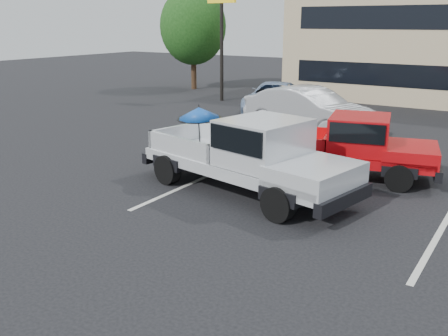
{
  "coord_description": "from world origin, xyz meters",
  "views": [
    {
      "loc": [
        4.35,
        -8.01,
        4.02
      ],
      "look_at": [
        -0.66,
        -0.25,
        1.3
      ],
      "focal_mm": 40.0,
      "sensor_mm": 36.0,
      "label": 1
    }
  ],
  "objects_px": {
    "motel_sign": "(222,8)",
    "tree_left": "(193,26)",
    "silver_pickup": "(255,153)",
    "red_pickup": "(353,144)",
    "silver_sedan": "(308,110)",
    "blue_suv": "(274,98)"
  },
  "relations": [
    {
      "from": "blue_suv",
      "to": "tree_left",
      "type": "bearing_deg",
      "value": 132.62
    },
    {
      "from": "motel_sign",
      "to": "red_pickup",
      "type": "height_order",
      "value": "motel_sign"
    },
    {
      "from": "motel_sign",
      "to": "silver_sedan",
      "type": "xyz_separation_m",
      "value": [
        7.0,
        -4.8,
        -3.81
      ]
    },
    {
      "from": "motel_sign",
      "to": "blue_suv",
      "type": "bearing_deg",
      "value": -23.71
    },
    {
      "from": "tree_left",
      "to": "silver_pickup",
      "type": "height_order",
      "value": "tree_left"
    },
    {
      "from": "tree_left",
      "to": "blue_suv",
      "type": "bearing_deg",
      "value": -30.75
    },
    {
      "from": "tree_left",
      "to": "red_pickup",
      "type": "distance_m",
      "value": 19.12
    },
    {
      "from": "silver_pickup",
      "to": "silver_sedan",
      "type": "height_order",
      "value": "silver_pickup"
    },
    {
      "from": "silver_pickup",
      "to": "blue_suv",
      "type": "xyz_separation_m",
      "value": [
        -4.83,
        10.33,
        -0.37
      ]
    },
    {
      "from": "motel_sign",
      "to": "silver_sedan",
      "type": "bearing_deg",
      "value": -34.46
    },
    {
      "from": "silver_pickup",
      "to": "blue_suv",
      "type": "height_order",
      "value": "silver_pickup"
    },
    {
      "from": "motel_sign",
      "to": "tree_left",
      "type": "xyz_separation_m",
      "value": [
        -4.0,
        3.0,
        -0.92
      ]
    },
    {
      "from": "silver_pickup",
      "to": "red_pickup",
      "type": "height_order",
      "value": "silver_pickup"
    },
    {
      "from": "blue_suv",
      "to": "silver_sedan",
      "type": "bearing_deg",
      "value": -61.98
    },
    {
      "from": "red_pickup",
      "to": "silver_sedan",
      "type": "height_order",
      "value": "silver_sedan"
    },
    {
      "from": "tree_left",
      "to": "motel_sign",
      "type": "bearing_deg",
      "value": -36.87
    },
    {
      "from": "silver_pickup",
      "to": "blue_suv",
      "type": "relative_size",
      "value": 1.22
    },
    {
      "from": "motel_sign",
      "to": "blue_suv",
      "type": "distance_m",
      "value": 5.89
    },
    {
      "from": "motel_sign",
      "to": "blue_suv",
      "type": "relative_size",
      "value": 1.23
    },
    {
      "from": "silver_sedan",
      "to": "blue_suv",
      "type": "relative_size",
      "value": 1.04
    },
    {
      "from": "blue_suv",
      "to": "motel_sign",
      "type": "bearing_deg",
      "value": 139.66
    },
    {
      "from": "silver_pickup",
      "to": "red_pickup",
      "type": "distance_m",
      "value": 3.03
    }
  ]
}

